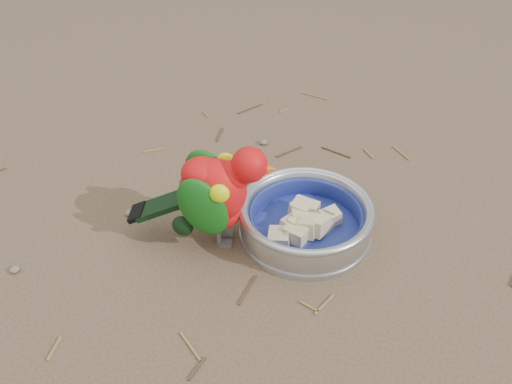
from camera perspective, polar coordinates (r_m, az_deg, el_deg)
ground at (r=0.92m, az=-0.04°, el=-6.32°), size 60.00×60.00×0.00m
food_bowl at (r=0.95m, az=4.91°, el=-3.86°), size 0.22×0.22×0.02m
bowl_wall at (r=0.93m, az=5.01°, el=-2.48°), size 0.22×0.22×0.04m
fruit_wedges at (r=0.93m, az=4.98°, el=-2.80°), size 0.13×0.13×0.03m
lory_parrot at (r=0.89m, az=-4.05°, el=-0.62°), size 0.24×0.20×0.17m
ground_debris at (r=0.93m, az=1.33°, el=-4.92°), size 0.90×0.80×0.01m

